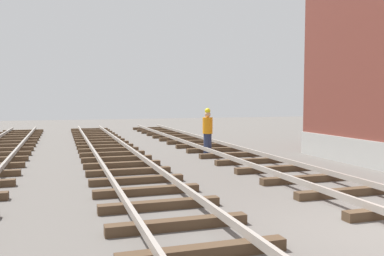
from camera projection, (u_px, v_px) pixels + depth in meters
name	position (u px, v px, depth m)	size (l,w,h in m)	color
track_centre	(204.00, 250.00, 5.78)	(2.50, 49.59, 0.32)	#4C3826
track_worker_foreground	(208.00, 132.00, 16.44)	(0.40, 0.40, 1.87)	#262D4C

